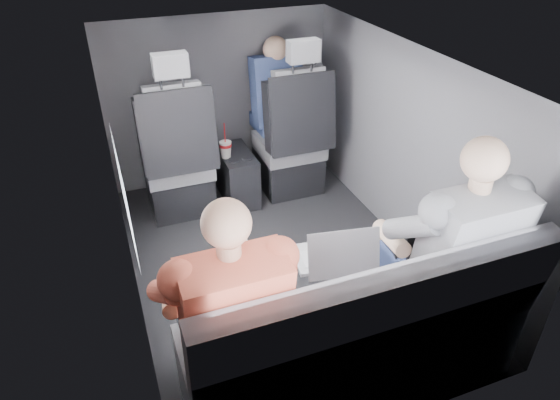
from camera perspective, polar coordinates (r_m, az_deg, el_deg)
name	(u,v)px	position (r m, az deg, el deg)	size (l,w,h in m)	color
floor	(276,262)	(3.36, -0.44, -7.05)	(2.60, 2.60, 0.00)	black
ceiling	(275,61)	(2.72, -0.56, 15.59)	(2.60, 2.60, 0.00)	#B2B2AD
panel_left	(121,202)	(2.84, -17.73, -0.22)	(0.02, 2.60, 1.35)	#56565B
panel_right	(405,149)	(3.37, 14.05, 5.62)	(0.02, 2.60, 1.35)	#56565B
panel_front	(219,100)	(4.12, -6.98, 11.23)	(1.80, 0.02, 1.35)	#56565B
panel_back	(392,323)	(2.06, 12.70, -13.58)	(1.80, 0.02, 1.35)	#56565B
side_window	(124,193)	(2.47, -17.43, 0.82)	(0.02, 0.75, 0.42)	white
seatbelt	(301,105)	(3.65, 2.47, 10.77)	(0.05, 0.01, 0.65)	black
front_seat_left	(178,165)	(3.74, -11.54, 3.94)	(0.52, 0.58, 1.26)	black
front_seat_right	(292,146)	(3.95, 1.37, 6.21)	(0.52, 0.58, 1.26)	black
center_console	(237,176)	(3.95, -4.95, 2.79)	(0.24, 0.48, 0.41)	black
rear_bench	(356,344)	(2.46, 8.64, -15.99)	(1.60, 0.57, 0.92)	slate
soda_cup	(226,149)	(3.77, -6.23, 5.84)	(0.09, 0.09, 0.28)	white
laptop_white	(214,279)	(2.28, -7.58, -8.94)	(0.39, 0.39, 0.25)	white
laptop_silver	(334,255)	(2.41, 6.18, -6.30)	(0.37, 0.35, 0.24)	#BABABF
laptop_black	(427,239)	(2.61, 16.45, -4.26)	(0.39, 0.37, 0.25)	black
passenger_rear_left	(227,312)	(2.12, -6.13, -12.62)	(0.51, 0.63, 1.24)	#2D2D32
passenger_rear_right	(445,251)	(2.52, 18.39, -5.51)	(0.54, 0.66, 1.29)	navy
passenger_front_right	(276,94)	(4.03, -0.49, 12.05)	(0.38, 0.38, 0.76)	navy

